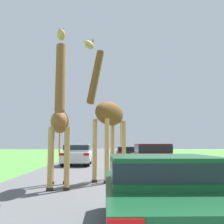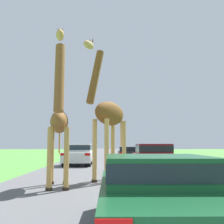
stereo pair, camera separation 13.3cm
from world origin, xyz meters
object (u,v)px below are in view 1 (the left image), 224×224
object	(u,v)px
giraffe_companion	(60,120)
car_far_ahead	(77,154)
car_queue_left	(127,153)
car_lead_maroon	(162,192)
giraffe_near_road	(108,115)
car_queue_right	(153,157)

from	to	relation	value
giraffe_companion	car_far_ahead	world-z (taller)	giraffe_companion
giraffe_companion	car_queue_left	size ratio (longest dim) A/B	1.23
car_lead_maroon	car_far_ahead	world-z (taller)	car_far_ahead
car_far_ahead	car_queue_left	bearing A→B (deg)	57.49
giraffe_companion	car_lead_maroon	bearing A→B (deg)	108.03
car_lead_maroon	giraffe_companion	bearing A→B (deg)	116.84
giraffe_near_road	car_far_ahead	bearing A→B (deg)	-44.78
car_lead_maroon	car_far_ahead	xyz separation A→B (m)	(-2.89, 15.11, 0.09)
car_queue_right	car_far_ahead	size ratio (longest dim) A/B	1.12
car_queue_right	car_queue_left	bearing A→B (deg)	93.09
giraffe_near_road	car_lead_maroon	bearing A→B (deg)	128.42
giraffe_companion	car_queue_right	size ratio (longest dim) A/B	1.14
car_lead_maroon	car_queue_left	bearing A→B (deg)	87.13
giraffe_companion	car_queue_left	world-z (taller)	giraffe_companion
giraffe_near_road	car_queue_right	world-z (taller)	giraffe_near_road
giraffe_near_road	giraffe_companion	xyz separation A→B (m)	(-1.69, -1.71, -0.34)
giraffe_near_road	car_queue_right	size ratio (longest dim) A/B	1.23
giraffe_companion	car_queue_right	distance (m)	7.21
car_queue_right	car_queue_left	xyz separation A→B (m)	(-0.58, 10.67, -0.13)
car_queue_left	giraffe_companion	bearing A→B (deg)	-102.31
car_far_ahead	giraffe_near_road	bearing A→B (deg)	-76.20
car_queue_right	giraffe_near_road	bearing A→B (deg)	-121.70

